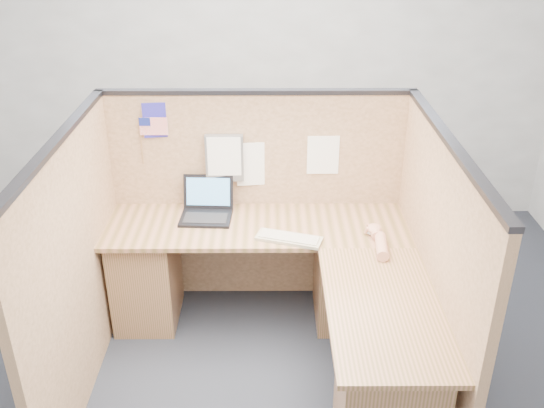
{
  "coord_description": "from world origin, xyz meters",
  "views": [
    {
      "loc": [
        0.08,
        -2.75,
        2.62
      ],
      "look_at": [
        0.1,
        0.5,
        0.97
      ],
      "focal_mm": 40.0,
      "sensor_mm": 36.0,
      "label": 1
    }
  ],
  "objects_px": {
    "keyboard": "(289,238)",
    "mouse": "(374,232)",
    "laptop": "(206,207)",
    "l_desk": "(286,303)"
  },
  "relations": [
    {
      "from": "keyboard",
      "to": "mouse",
      "type": "distance_m",
      "value": 0.54
    },
    {
      "from": "laptop",
      "to": "keyboard",
      "type": "xyz_separation_m",
      "value": [
        0.54,
        -0.34,
        -0.05
      ]
    },
    {
      "from": "laptop",
      "to": "l_desk",
      "type": "bearing_deg",
      "value": -42.6
    },
    {
      "from": "laptop",
      "to": "mouse",
      "type": "bearing_deg",
      "value": -11.55
    },
    {
      "from": "l_desk",
      "to": "mouse",
      "type": "relative_size",
      "value": 18.55
    },
    {
      "from": "keyboard",
      "to": "mouse",
      "type": "bearing_deg",
      "value": 24.25
    },
    {
      "from": "laptop",
      "to": "mouse",
      "type": "distance_m",
      "value": 1.11
    },
    {
      "from": "l_desk",
      "to": "laptop",
      "type": "distance_m",
      "value": 0.84
    },
    {
      "from": "keyboard",
      "to": "l_desk",
      "type": "bearing_deg",
      "value": -77.96
    },
    {
      "from": "keyboard",
      "to": "laptop",
      "type": "bearing_deg",
      "value": 165.34
    }
  ]
}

